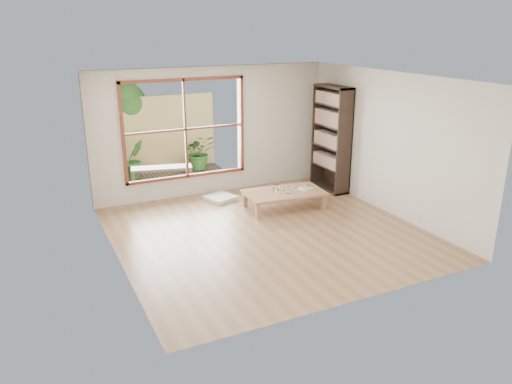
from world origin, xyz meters
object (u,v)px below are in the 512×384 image
food_tray (306,188)px  garden_bench (162,170)px  low_table (284,193)px  bookshelf (331,139)px

food_tray → garden_bench: 3.25m
low_table → bookshelf: 1.77m
low_table → food_tray: (0.46, -0.03, 0.06)m
low_table → food_tray: 0.47m
low_table → garden_bench: bearing=131.8°
bookshelf → food_tray: bearing=-146.8°
low_table → food_tray: size_ratio=5.14×
low_table → garden_bench: size_ratio=1.16×
low_table → bookshelf: size_ratio=0.72×
low_table → bookshelf: (1.45, 0.61, 0.81)m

